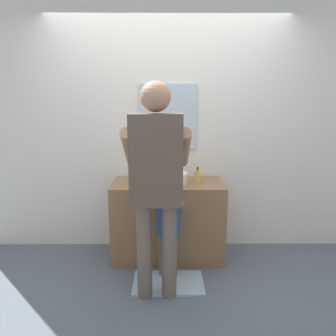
{
  "coord_description": "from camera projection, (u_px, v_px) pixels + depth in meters",
  "views": [
    {
      "loc": [
        -0.02,
        -2.94,
        1.67
      ],
      "look_at": [
        0.0,
        0.15,
        1.0
      ],
      "focal_mm": 34.92,
      "sensor_mm": 36.0,
      "label": 1
    }
  ],
  "objects": [
    {
      "name": "child_toddler",
      "position": [
        168.0,
        220.0,
        3.01
      ],
      "size": [
        0.29,
        0.29,
        0.94
      ],
      "color": "#6B5B4C",
      "rests_on": "ground"
    },
    {
      "name": "adult_parent",
      "position": [
        156.0,
        173.0,
        2.6
      ],
      "size": [
        0.56,
        0.58,
        1.79
      ],
      "color": "#6B5B4C",
      "rests_on": "ground"
    },
    {
      "name": "faucet",
      "position": [
        168.0,
        170.0,
        3.55
      ],
      "size": [
        0.18,
        0.14,
        0.18
      ],
      "color": "#B7BABF",
      "rests_on": "vanity_cabinet"
    },
    {
      "name": "soap_bottle",
      "position": [
        197.0,
        176.0,
        3.34
      ],
      "size": [
        0.06,
        0.06,
        0.16
      ],
      "color": "gold",
      "rests_on": "vanity_cabinet"
    },
    {
      "name": "ground_plane",
      "position": [
        168.0,
        270.0,
        3.23
      ],
      "size": [
        14.0,
        14.0,
        0.0
      ],
      "primitive_type": "plane",
      "color": "slate"
    },
    {
      "name": "vanity_cabinet",
      "position": [
        168.0,
        220.0,
        3.44
      ],
      "size": [
        1.14,
        0.54,
        0.81
      ],
      "primitive_type": "cube",
      "color": "olive",
      "rests_on": "ground"
    },
    {
      "name": "toothbrush_cup",
      "position": [
        132.0,
        178.0,
        3.33
      ],
      "size": [
        0.07,
        0.07,
        0.21
      ],
      "color": "silver",
      "rests_on": "vanity_cabinet"
    },
    {
      "name": "sink_basin",
      "position": [
        168.0,
        178.0,
        3.32
      ],
      "size": [
        0.4,
        0.4,
        0.11
      ],
      "color": "silver",
      "rests_on": "vanity_cabinet"
    },
    {
      "name": "back_wall",
      "position": [
        168.0,
        127.0,
        3.55
      ],
      "size": [
        4.4,
        0.1,
        2.7
      ],
      "color": "silver",
      "rests_on": "ground"
    },
    {
      "name": "bath_mat",
      "position": [
        168.0,
        283.0,
        2.98
      ],
      "size": [
        0.64,
        0.4,
        0.02
      ],
      "primitive_type": "cube",
      "color": "#99B7CC",
      "rests_on": "ground"
    }
  ]
}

